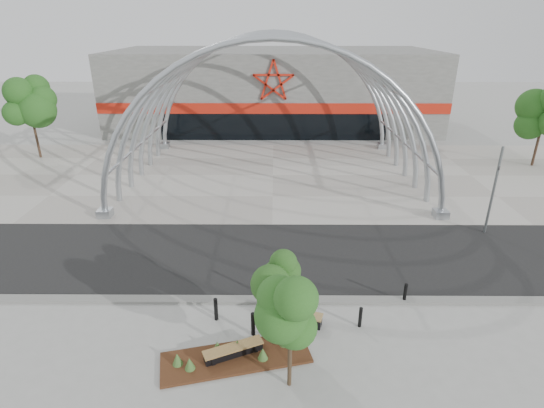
# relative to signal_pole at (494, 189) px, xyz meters

# --- Properties ---
(ground) EXTENTS (140.00, 140.00, 0.00)m
(ground) POSITION_rel_signal_pole_xyz_m (-11.79, -6.14, -2.56)
(ground) COLOR #999993
(ground) RESTS_ON ground
(road) EXTENTS (140.00, 7.00, 0.02)m
(road) POSITION_rel_signal_pole_xyz_m (-11.79, -2.64, -2.55)
(road) COLOR black
(road) RESTS_ON ground
(forecourt) EXTENTS (60.00, 17.00, 0.04)m
(forecourt) POSITION_rel_signal_pole_xyz_m (-11.79, 9.36, -2.54)
(forecourt) COLOR #A09A90
(forecourt) RESTS_ON ground
(kerb) EXTENTS (60.00, 0.50, 0.12)m
(kerb) POSITION_rel_signal_pole_xyz_m (-11.79, -6.39, -2.50)
(kerb) COLOR slate
(kerb) RESTS_ON ground
(arena_building) EXTENTS (34.00, 15.24, 8.00)m
(arena_building) POSITION_rel_signal_pole_xyz_m (-11.79, 27.31, 1.42)
(arena_building) COLOR #62625E
(arena_building) RESTS_ON ground
(vault_canopy) EXTENTS (20.80, 15.80, 20.36)m
(vault_canopy) POSITION_rel_signal_pole_xyz_m (-11.79, 9.36, -2.55)
(vault_canopy) COLOR #A2A8AD
(vault_canopy) RESTS_ON ground
(planting_bed) EXTENTS (5.36, 2.72, 0.54)m
(planting_bed) POSITION_rel_signal_pole_xyz_m (-13.06, -9.69, -2.44)
(planting_bed) COLOR #38190D
(planting_bed) RESTS_ON ground
(signal_pole) EXTENTS (0.18, 0.70, 4.91)m
(signal_pole) POSITION_rel_signal_pole_xyz_m (0.00, 0.00, 0.00)
(signal_pole) COLOR slate
(signal_pole) RESTS_ON ground
(street_tree_0) EXTENTS (1.59, 1.59, 3.62)m
(street_tree_0) POSITION_rel_signal_pole_xyz_m (-11.70, -9.02, 0.04)
(street_tree_0) COLOR black
(street_tree_0) RESTS_ON ground
(street_tree_1) EXTENTS (1.70, 1.70, 4.02)m
(street_tree_1) POSITION_rel_signal_pole_xyz_m (-11.18, -10.82, 0.32)
(street_tree_1) COLOR #312718
(street_tree_1) RESTS_ON ground
(bench_0) EXTENTS (2.11, 1.28, 0.44)m
(bench_0) POSITION_rel_signal_pole_xyz_m (-13.08, -9.60, -2.35)
(bench_0) COLOR black
(bench_0) RESTS_ON ground
(bench_1) EXTENTS (2.31, 1.15, 0.48)m
(bench_1) POSITION_rel_signal_pole_xyz_m (-10.93, -7.69, -2.33)
(bench_1) COLOR black
(bench_1) RESTS_ON ground
(bollard_0) EXTENTS (0.15, 0.15, 0.96)m
(bollard_0) POSITION_rel_signal_pole_xyz_m (-13.94, -7.58, -2.08)
(bollard_0) COLOR black
(bollard_0) RESTS_ON ground
(bollard_1) EXTENTS (0.14, 0.14, 0.85)m
(bollard_1) POSITION_rel_signal_pole_xyz_m (-12.47, -5.68, -2.14)
(bollard_1) COLOR black
(bollard_1) RESTS_ON ground
(bollard_2) EXTENTS (0.15, 0.15, 0.96)m
(bollard_2) POSITION_rel_signal_pole_xyz_m (-12.45, -8.45, -2.08)
(bollard_2) COLOR black
(bollard_2) RESTS_ON ground
(bollard_3) EXTENTS (0.14, 0.14, 0.86)m
(bollard_3) POSITION_rel_signal_pole_xyz_m (-8.39, -7.96, -2.14)
(bollard_3) COLOR black
(bollard_3) RESTS_ON ground
(bollard_4) EXTENTS (0.14, 0.14, 0.86)m
(bollard_4) POSITION_rel_signal_pole_xyz_m (-6.25, -6.39, -2.13)
(bollard_4) COLOR black
(bollard_4) RESTS_ON ground
(bg_tree_0) EXTENTS (3.00, 3.00, 6.45)m
(bg_tree_0) POSITION_rel_signal_pole_xyz_m (-31.79, 13.86, 2.07)
(bg_tree_0) COLOR black
(bg_tree_0) RESTS_ON ground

